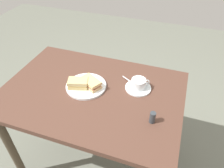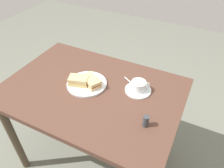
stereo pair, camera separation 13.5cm
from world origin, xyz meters
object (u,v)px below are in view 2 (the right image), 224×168
(coffee_saucer, at_px, (138,90))
(coffee_cup, at_px, (139,86))
(sandwich_back, at_px, (79,81))
(sandwich_plate, at_px, (87,84))
(sandwich_front, at_px, (91,81))
(spoon, at_px, (131,82))
(dining_table, at_px, (92,101))
(salt_shaker, at_px, (146,121))

(coffee_saucer, height_order, coffee_cup, coffee_cup)
(sandwich_back, relative_size, coffee_saucer, 0.85)
(sandwich_back, xyz_separation_m, coffee_cup, (-0.36, -0.12, 0.00))
(sandwich_plate, height_order, coffee_cup, coffee_cup)
(sandwich_front, relative_size, spoon, 1.70)
(sandwich_front, height_order, coffee_cup, coffee_cup)
(dining_table, bearing_deg, coffee_saucer, -156.79)
(coffee_saucer, relative_size, spoon, 1.81)
(dining_table, xyz_separation_m, salt_shaker, (-0.40, 0.13, 0.14))
(sandwich_front, bearing_deg, sandwich_back, 25.04)
(dining_table, distance_m, spoon, 0.28)
(salt_shaker, bearing_deg, sandwich_plate, -18.42)
(sandwich_front, height_order, salt_shaker, salt_shaker)
(sandwich_front, bearing_deg, sandwich_plate, 6.81)
(sandwich_front, relative_size, sandwich_back, 1.11)
(dining_table, relative_size, sandwich_front, 7.32)
(coffee_cup, relative_size, salt_shaker, 1.62)
(dining_table, xyz_separation_m, coffee_cup, (-0.27, -0.12, 0.15))
(coffee_cup, bearing_deg, dining_table, 23.25)
(spoon, bearing_deg, sandwich_back, 29.53)
(sandwich_plate, xyz_separation_m, coffee_cup, (-0.32, -0.09, 0.04))
(sandwich_plate, xyz_separation_m, salt_shaker, (-0.45, 0.15, 0.03))
(sandwich_plate, distance_m, coffee_cup, 0.33)
(coffee_cup, bearing_deg, salt_shaker, 118.69)
(sandwich_front, bearing_deg, spoon, -149.06)
(coffee_saucer, xyz_separation_m, spoon, (0.07, -0.04, 0.01))
(coffee_saucer, bearing_deg, sandwich_plate, 16.04)
(dining_table, bearing_deg, sandwich_front, -60.60)
(sandwich_plate, height_order, sandwich_back, sandwich_back)
(dining_table, height_order, sandwich_front, sandwich_front)
(dining_table, bearing_deg, salt_shaker, 162.60)
(sandwich_front, height_order, sandwich_back, sandwich_back)
(coffee_saucer, relative_size, coffee_cup, 1.47)
(sandwich_plate, height_order, coffee_saucer, sandwich_plate)
(sandwich_plate, height_order, salt_shaker, salt_shaker)
(sandwich_back, height_order, coffee_saucer, sandwich_back)
(salt_shaker, bearing_deg, coffee_saucer, -60.99)
(coffee_cup, height_order, spoon, coffee_cup)
(salt_shaker, bearing_deg, dining_table, -17.40)
(sandwich_front, relative_size, salt_shaker, 2.23)
(sandwich_back, bearing_deg, coffee_cup, -161.22)
(sandwich_plate, distance_m, sandwich_back, 0.06)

